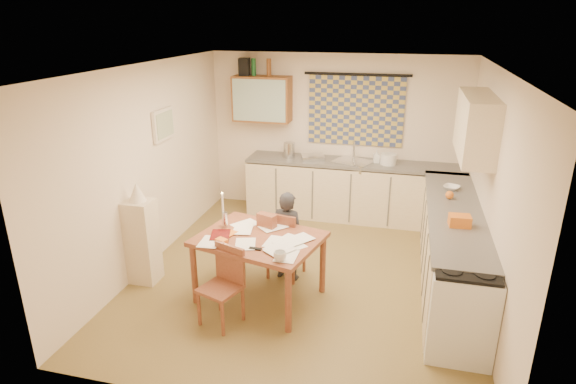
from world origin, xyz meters
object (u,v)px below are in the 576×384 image
(stove, at_px, (461,309))
(person, at_px, (287,236))
(counter_back, at_px, (352,191))
(dining_table, at_px, (260,267))
(counter_right, at_px, (451,246))
(chair_far, at_px, (286,256))
(shelf_stand, at_px, (142,241))

(stove, bearing_deg, person, 153.60)
(counter_back, bearing_deg, dining_table, -105.88)
(dining_table, height_order, person, person)
(counter_back, bearing_deg, stove, -65.58)
(person, bearing_deg, counter_right, -160.20)
(chair_far, relative_size, person, 0.78)
(counter_right, xyz_separation_m, stove, (0.00, -1.35, 0.00))
(stove, distance_m, chair_far, 2.17)
(dining_table, bearing_deg, person, 82.26)
(counter_back, distance_m, dining_table, 2.66)
(stove, distance_m, dining_table, 2.14)
(stove, bearing_deg, shelf_stand, 172.51)
(stove, xyz_separation_m, dining_table, (-2.09, 0.44, -0.07))
(shelf_stand, bearing_deg, counter_back, 49.34)
(stove, distance_m, shelf_stand, 3.57)
(counter_right, distance_m, stove, 1.35)
(dining_table, bearing_deg, stove, 1.37)
(chair_far, distance_m, shelf_stand, 1.71)
(counter_right, bearing_deg, chair_far, -169.10)
(counter_back, xyz_separation_m, dining_table, (-0.73, -2.56, -0.07))
(counter_right, bearing_deg, dining_table, -156.62)
(stove, height_order, dining_table, stove)
(dining_table, height_order, chair_far, chair_far)
(counter_back, bearing_deg, counter_right, -50.50)
(counter_right, height_order, stove, counter_right)
(chair_far, relative_size, shelf_stand, 0.85)
(counter_back, relative_size, person, 2.97)
(chair_far, bearing_deg, counter_right, -158.64)
(chair_far, bearing_deg, counter_back, -95.12)
(counter_back, distance_m, stove, 3.30)
(counter_back, bearing_deg, person, -104.57)
(counter_back, relative_size, chair_far, 3.80)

